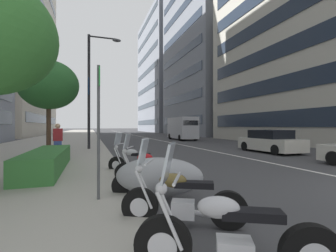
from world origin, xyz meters
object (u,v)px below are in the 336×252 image
at_px(motorcycle_far_end_row, 158,177).
at_px(delivery_van_ahead, 182,128).
at_px(motorcycle_second_in_row, 230,239).
at_px(street_tree_near_plaza_corner, 49,85).
at_px(motorcycle_under_tarp, 149,169).
at_px(street_lamp_with_banners, 94,81).
at_px(pedestrian_on_plaza, 58,141).
at_px(parking_sign_by_curb, 99,119).
at_px(motorcycle_mid_row, 135,162).
at_px(motorcycle_by_sign_pole, 181,201).
at_px(car_mid_block_traffic, 270,142).

distance_m(motorcycle_far_end_row, delivery_van_ahead, 23.96).
xyz_separation_m(motorcycle_second_in_row, street_tree_near_plaza_corner, (10.85, 3.46, 3.31)).
xyz_separation_m(motorcycle_under_tarp, delivery_van_ahead, (20.53, -9.25, 1.05)).
height_order(street_lamp_with_banners, pedestrian_on_plaza, street_lamp_with_banners).
bearing_deg(parking_sign_by_curb, motorcycle_second_in_row, -156.09).
xyz_separation_m(motorcycle_mid_row, parking_sign_by_curb, (-3.01, 1.30, 1.40)).
bearing_deg(motorcycle_by_sign_pole, street_lamp_with_banners, -58.63).
relative_size(motorcycle_by_sign_pole, pedestrian_on_plaza, 1.17).
height_order(motorcycle_far_end_row, car_mid_block_traffic, car_mid_block_traffic).
height_order(car_mid_block_traffic, pedestrian_on_plaza, pedestrian_on_plaza).
distance_m(parking_sign_by_curb, street_tree_near_plaza_corner, 8.46).
bearing_deg(street_tree_near_plaza_corner, motorcycle_under_tarp, -150.52).
xyz_separation_m(motorcycle_second_in_row, pedestrian_on_plaza, (9.86, 2.92, 0.54)).
bearing_deg(pedestrian_on_plaza, motorcycle_mid_row, -156.43).
bearing_deg(car_mid_block_traffic, motorcycle_far_end_row, 125.81).
xyz_separation_m(motorcycle_under_tarp, motorcycle_mid_row, (1.49, 0.15, -0.00)).
xyz_separation_m(motorcycle_second_in_row, motorcycle_far_end_row, (2.94, -0.02, 0.08)).
relative_size(motorcycle_second_in_row, delivery_van_ahead, 0.35).
bearing_deg(motorcycle_under_tarp, street_tree_near_plaza_corner, -35.88).
relative_size(motorcycle_far_end_row, parking_sign_by_curb, 0.77).
xyz_separation_m(motorcycle_under_tarp, car_mid_block_traffic, (5.62, -9.41, 0.25)).
distance_m(motorcycle_mid_row, parking_sign_by_curb, 3.57).
xyz_separation_m(motorcycle_second_in_row, car_mid_block_traffic, (10.04, -9.58, 0.24)).
bearing_deg(motorcycle_by_sign_pole, motorcycle_second_in_row, 116.71).
xyz_separation_m(motorcycle_second_in_row, parking_sign_by_curb, (2.90, 1.29, 1.38)).
bearing_deg(parking_sign_by_curb, delivery_van_ahead, -25.91).
distance_m(motorcycle_by_sign_pole, street_tree_near_plaza_corner, 10.55).
height_order(motorcycle_second_in_row, street_tree_near_plaza_corner, street_tree_near_plaza_corner).
height_order(parking_sign_by_curb, street_lamp_with_banners, street_lamp_with_banners).
relative_size(delivery_van_ahead, pedestrian_on_plaza, 3.51).
distance_m(car_mid_block_traffic, street_lamp_with_banners, 12.44).
bearing_deg(motorcycle_second_in_row, street_lamp_with_banners, -58.07).
distance_m(parking_sign_by_curb, pedestrian_on_plaza, 7.19).
bearing_deg(motorcycle_under_tarp, car_mid_block_traffic, -124.53).
bearing_deg(motorcycle_under_tarp, parking_sign_by_curb, 70.83).
bearing_deg(street_lamp_with_banners, motorcycle_mid_row, -171.69).
xyz_separation_m(delivery_van_ahead, street_lamp_with_banners, (-10.40, 10.67, 3.33)).
height_order(car_mid_block_traffic, delivery_van_ahead, delivery_van_ahead).
bearing_deg(motorcycle_far_end_row, delivery_van_ahead, -89.80).
bearing_deg(motorcycle_second_in_row, street_tree_near_plaza_corner, -45.27).
relative_size(parking_sign_by_curb, street_tree_near_plaza_corner, 0.58).
bearing_deg(car_mid_block_traffic, pedestrian_on_plaza, 90.06).
bearing_deg(motorcycle_far_end_row, motorcycle_second_in_row, 112.91).
bearing_deg(delivery_van_ahead, motorcycle_mid_row, 155.24).
relative_size(motorcycle_by_sign_pole, motorcycle_mid_row, 1.08).
relative_size(motorcycle_by_sign_pole, car_mid_block_traffic, 0.46).
height_order(motorcycle_far_end_row, street_lamp_with_banners, street_lamp_with_banners).
relative_size(motorcycle_under_tarp, street_tree_near_plaza_corner, 0.41).
bearing_deg(motorcycle_under_tarp, motorcycle_mid_row, -59.43).
bearing_deg(street_tree_near_plaza_corner, motorcycle_by_sign_pole, -159.92).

